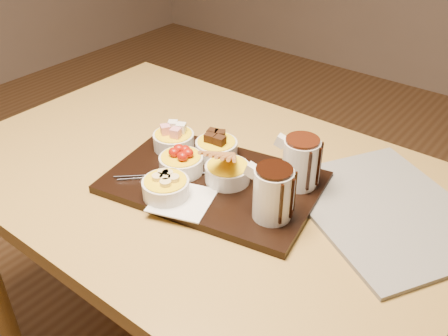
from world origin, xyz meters
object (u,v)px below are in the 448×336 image
Objects in this scene: newspaper at (386,210)px; bowl_strawberries at (181,164)px; serving_board at (214,182)px; pitcher_milk_chocolate at (301,163)px; dining_table at (204,205)px; pitcher_dark_chocolate at (273,194)px.

bowl_strawberries is at bearing -127.72° from newspaper.
serving_board is 0.20m from pitcher_milk_chocolate.
dining_table is 0.15m from bowl_strawberries.
bowl_strawberries reaches higher than newspaper.
newspaper is at bearing 3.70° from pitcher_milk_chocolate.
pitcher_dark_chocolate is at bearing -94.40° from pitcher_milk_chocolate.
pitcher_milk_chocolate reaches higher than dining_table.
pitcher_milk_chocolate is 0.27× the size of newspaper.
bowl_strawberries is 0.27m from pitcher_milk_chocolate.
dining_table is 12.00× the size of bowl_strawberries.
pitcher_milk_chocolate reaches higher than bowl_strawberries.
dining_table is 0.29m from pitcher_dark_chocolate.
pitcher_dark_chocolate and pitcher_milk_chocolate have the same top height.
serving_board reaches higher than newspaper.
dining_table is 3.01× the size of newspaper.
bowl_strawberries is at bearing -163.61° from pitcher_milk_chocolate.
newspaper is (0.18, 0.05, -0.07)m from pitcher_milk_chocolate.
serving_board is 0.37m from newspaper.
pitcher_milk_chocolate is (0.21, 0.08, 0.17)m from dining_table.
serving_board is at bearing -126.11° from newspaper.
dining_table is 2.61× the size of serving_board.
serving_board is at bearing -158.20° from pitcher_milk_chocolate.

